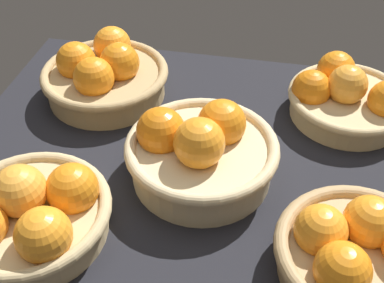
# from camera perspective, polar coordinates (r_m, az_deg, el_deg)

# --- Properties ---
(market_tray) EXTENTS (0.84, 0.72, 0.03)m
(market_tray) POSITION_cam_1_polar(r_m,az_deg,el_deg) (0.79, 1.10, -4.65)
(market_tray) COLOR black
(market_tray) RESTS_ON ground
(basket_far_left) EXTENTS (0.24, 0.24, 0.11)m
(basket_far_left) POSITION_cam_1_polar(r_m,az_deg,el_deg) (0.94, -10.31, 7.78)
(basket_far_left) COLOR tan
(basket_far_left) RESTS_ON market_tray
(basket_near_left) EXTENTS (0.23, 0.23, 0.11)m
(basket_near_left) POSITION_cam_1_polar(r_m,az_deg,el_deg) (0.70, -18.55, -8.20)
(basket_near_left) COLOR tan
(basket_near_left) RESTS_ON market_tray
(basket_far_right) EXTENTS (0.22, 0.22, 0.10)m
(basket_far_right) POSITION_cam_1_polar(r_m,az_deg,el_deg) (0.91, 17.77, 5.02)
(basket_far_right) COLOR tan
(basket_far_right) RESTS_ON market_tray
(basket_near_right) EXTENTS (0.22, 0.22, 0.10)m
(basket_near_right) POSITION_cam_1_polar(r_m,az_deg,el_deg) (0.66, 19.15, -12.35)
(basket_near_right) COLOR tan
(basket_near_right) RESTS_ON market_tray
(basket_center) EXTENTS (0.24, 0.24, 0.13)m
(basket_center) POSITION_cam_1_polar(r_m,az_deg,el_deg) (0.75, 0.80, -0.92)
(basket_center) COLOR #D3BC8C
(basket_center) RESTS_ON market_tray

